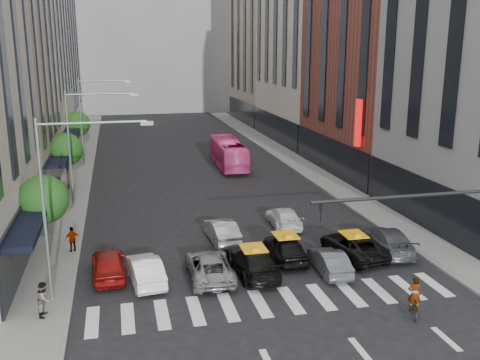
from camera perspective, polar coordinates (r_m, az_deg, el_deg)
ground at (r=26.02m, az=5.24°, el=-14.22°), size 160.00×160.00×0.00m
sidewalk_left at (r=53.28m, az=-17.12°, el=0.15°), size 3.00×96.00×0.15m
sidewalk_right at (r=56.39m, az=6.84°, el=1.42°), size 3.00×96.00×0.15m
building_left_d at (r=87.27m, az=-20.10°, el=15.00°), size 8.00×18.00×30.00m
building_right_b at (r=54.48m, az=13.98°, el=14.38°), size 8.00×18.00×26.00m
building_right_d at (r=90.09m, az=2.73°, el=15.11°), size 8.00×18.00×28.00m
building_far at (r=107.11m, az=-9.51°, el=16.91°), size 30.00×10.00×36.00m
tree_near at (r=33.15m, az=-20.23°, el=-1.96°), size 2.88×2.88×4.95m
tree_mid at (r=48.68m, az=-18.07°, el=3.11°), size 2.88×2.88×4.95m
tree_far at (r=64.44m, az=-16.96°, el=5.72°), size 2.88×2.88×4.95m
streetlamp_near at (r=26.62m, az=-18.37°, el=-0.59°), size 5.38×0.25×9.00m
streetlamp_mid at (r=42.27m, az=-16.56°, el=4.76°), size 5.38×0.25×9.00m
streetlamp_far at (r=58.12m, az=-15.73°, el=7.21°), size 5.38×0.25×9.00m
traffic_signal at (r=26.79m, az=22.02°, el=-4.00°), size 10.10×0.20×6.00m
liberty_sign at (r=46.68m, az=12.50°, el=5.96°), size 0.30×0.70×4.00m
car_red at (r=30.44m, az=-13.87°, el=-8.67°), size 1.97×4.52×1.52m
car_white_front at (r=29.38m, az=-10.11°, el=-9.39°), size 2.09×4.55×1.45m
car_silver at (r=29.48m, az=-3.27°, el=-9.15°), size 2.44×5.09×1.40m
taxi_left at (r=29.94m, az=1.43°, el=-8.65°), size 2.26×5.24×1.50m
taxi_center at (r=31.88m, az=4.85°, el=-7.22°), size 1.81×4.48×1.53m
car_grey_mid at (r=30.56m, az=9.51°, el=-8.54°), size 1.57×4.07×1.32m
taxi_right at (r=32.96m, az=11.95°, el=-6.87°), size 2.97×5.32×1.40m
car_grey_curb at (r=34.27m, az=15.51°, el=-6.18°), size 2.80×5.42×1.50m
car_row2_left at (r=34.75m, az=-2.00°, el=-5.41°), size 1.85×4.55×1.47m
car_row2_right at (r=37.70m, az=4.70°, el=-3.98°), size 2.09×4.66×1.33m
bus at (r=56.13m, az=-1.27°, el=2.92°), size 2.85×10.64×2.94m
motorcycle at (r=26.97m, az=18.00°, el=-12.84°), size 1.07×1.67×0.83m
rider at (r=26.43m, az=18.21°, el=-10.38°), size 0.73×0.60×1.71m
pedestrian_near at (r=26.83m, az=-20.18°, el=-11.82°), size 0.73×0.89×1.67m
pedestrian_far at (r=34.20m, az=-17.44°, el=-6.04°), size 0.99×0.66×1.57m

